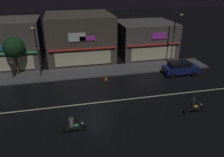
{
  "coord_description": "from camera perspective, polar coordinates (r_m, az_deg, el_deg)",
  "views": [
    {
      "loc": [
        -2.4,
        -18.6,
        10.98
      ],
      "look_at": [
        2.42,
        3.02,
        1.04
      ],
      "focal_mm": 35.72,
      "sensor_mm": 36.0,
      "label": 1
    }
  ],
  "objects": [
    {
      "name": "ground_plane",
      "position": [
        21.73,
        -4.53,
        -6.27
      ],
      "size": [
        140.0,
        140.0,
        0.0
      ],
      "primitive_type": "plane",
      "color": "black"
    },
    {
      "name": "lane_divider_stripe",
      "position": [
        21.73,
        -4.53,
        -6.25
      ],
      "size": [
        31.32,
        0.16,
        0.01
      ],
      "primitive_type": "cube",
      "color": "beige",
      "rests_on": "ground"
    },
    {
      "name": "sidewalk_far",
      "position": [
        28.62,
        -6.81,
        1.58
      ],
      "size": [
        32.97,
        3.68,
        0.14
      ],
      "primitive_type": "cube",
      "color": "#4C4C4F",
      "rests_on": "ground"
    },
    {
      "name": "storefront_left_block",
      "position": [
        35.14,
        8.42,
        10.01
      ],
      "size": [
        8.16,
        7.44,
        5.08
      ],
      "color": "#56514C",
      "rests_on": "ground"
    },
    {
      "name": "storefront_center_block",
      "position": [
        33.45,
        -25.39,
        8.21
      ],
      "size": [
        9.0,
        7.05,
        6.19
      ],
      "color": "#56514C",
      "rests_on": "ground"
    },
    {
      "name": "storefront_right_block",
      "position": [
        33.48,
        -8.26,
        10.55
      ],
      "size": [
        9.23,
        8.75,
        6.48
      ],
      "color": "#4C443A",
      "rests_on": "ground"
    },
    {
      "name": "streetlamp_west",
      "position": [
        26.92,
        -18.75,
        7.68
      ],
      "size": [
        0.44,
        1.64,
        6.31
      ],
      "color": "#47494C",
      "rests_on": "sidewalk_far"
    },
    {
      "name": "streetlamp_mid",
      "position": [
        31.0,
        15.72,
        10.8
      ],
      "size": [
        0.44,
        1.64,
        7.0
      ],
      "color": "#47494C",
      "rests_on": "sidewalk_far"
    },
    {
      "name": "pedestrian_on_sidewalk",
      "position": [
        29.25,
        -24.06,
        2.11
      ],
      "size": [
        0.35,
        0.35,
        1.92
      ],
      "rotation": [
        0.0,
        0.0,
        5.55
      ],
      "color": "#232328",
      "rests_on": "sidewalk_far"
    },
    {
      "name": "street_tree",
      "position": [
        29.02,
        -23.83,
        7.22
      ],
      "size": [
        2.52,
        2.52,
        4.66
      ],
      "color": "#473323",
      "rests_on": "sidewalk_far"
    },
    {
      "name": "parked_car_near_kerb",
      "position": [
        28.95,
        17.05,
        2.63
      ],
      "size": [
        4.3,
        1.98,
        1.67
      ],
      "rotation": [
        0.0,
        0.0,
        3.14
      ],
      "color": "navy",
      "rests_on": "ground"
    },
    {
      "name": "motorcycle_lead",
      "position": [
        21.14,
        20.1,
        -6.78
      ],
      "size": [
        1.9,
        0.6,
        1.52
      ],
      "rotation": [
        0.0,
        0.0,
        3.15
      ],
      "color": "black",
      "rests_on": "ground"
    },
    {
      "name": "motorcycle_following",
      "position": [
        17.8,
        -9.97,
        -11.8
      ],
      "size": [
        1.9,
        0.6,
        1.52
      ],
      "rotation": [
        0.0,
        0.0,
        3.1
      ],
      "color": "black",
      "rests_on": "ground"
    },
    {
      "name": "traffic_cone",
      "position": [
        26.31,
        -1.54,
        0.15
      ],
      "size": [
        0.36,
        0.36,
        0.55
      ],
      "primitive_type": "cone",
      "color": "orange",
      "rests_on": "ground"
    }
  ]
}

